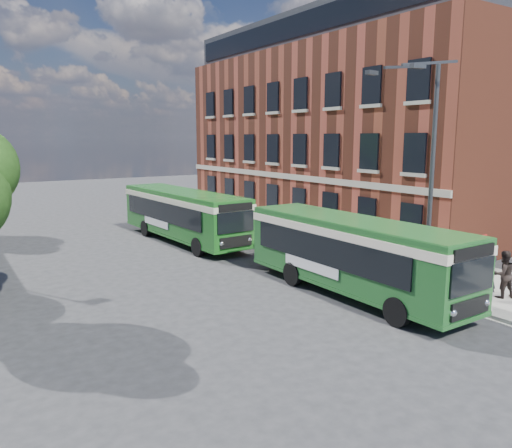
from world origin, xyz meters
TOP-DOWN VIEW (x-y plane):
  - ground at (0.00, 0.00)m, footprint 120.00×120.00m
  - pavement at (7.00, 8.00)m, footprint 6.00×48.00m
  - kerb_line at (3.95, 8.00)m, footprint 0.12×48.00m
  - brick_office at (14.00, 12.00)m, footprint 12.10×26.00m
  - street_lamp at (4.84, -2.00)m, footprint 2.96×2.38m
  - bus_stop_sign at (5.60, -4.20)m, footprint 0.35×0.08m
  - bus_front at (1.89, -1.11)m, footprint 2.77×10.40m
  - bus_rear at (0.61, 11.87)m, footprint 3.16×11.57m
  - pedestrian_a at (5.42, -4.66)m, footprint 0.63×0.43m
  - pedestrian_b at (6.11, -4.78)m, footprint 1.08×0.98m

SIDE VIEW (x-z plane):
  - ground at x=0.00m, z-range 0.00..0.00m
  - kerb_line at x=3.95m, z-range 0.00..0.01m
  - pavement at x=7.00m, z-range 0.00..0.15m
  - pedestrian_a at x=5.42m, z-range 0.15..1.84m
  - pedestrian_b at x=6.11m, z-range 0.15..1.96m
  - bus_stop_sign at x=5.60m, z-range 0.25..2.77m
  - bus_front at x=1.89m, z-range 0.32..3.34m
  - bus_rear at x=0.61m, z-range 0.32..3.34m
  - street_lamp at x=4.84m, z-range 0.29..9.29m
  - brick_office at x=14.00m, z-range -0.13..14.07m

